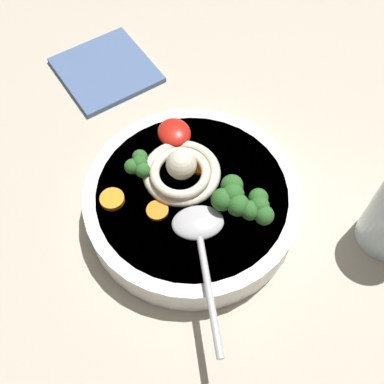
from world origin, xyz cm
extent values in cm
cube|color=#BCB29E|center=(0.00, 0.00, 1.33)|extent=(107.61, 107.61, 2.67)
cylinder|color=white|center=(0.63, 3.31, 5.02)|extent=(26.33, 26.33, 4.71)
cylinder|color=olive|center=(0.63, 3.31, 5.21)|extent=(23.17, 23.17, 4.33)
torus|color=beige|center=(-2.05, 3.12, 8.03)|extent=(9.54, 9.54, 1.32)
torus|color=beige|center=(-1.43, 2.70, 9.08)|extent=(10.22, 10.22, 1.18)
sphere|color=beige|center=(-2.05, 3.12, 9.74)|extent=(3.70, 3.70, 3.70)
ellipsoid|color=#B7B7BC|center=(5.07, 2.09, 8.17)|extent=(5.84, 6.95, 1.60)
cylinder|color=#B7B7BC|center=(12.30, 0.09, 8.17)|extent=(14.67, 4.76, 0.80)
ellipsoid|color=red|center=(-7.76, 4.54, 8.41)|extent=(4.64, 4.18, 2.09)
cylinder|color=#7A9E60|center=(6.70, 8.90, 7.99)|extent=(1.16, 1.16, 1.24)
sphere|color=#2D6628|center=(6.70, 8.90, 9.75)|extent=(2.28, 2.28, 2.28)
sphere|color=#2D6628|center=(7.83, 8.90, 9.54)|extent=(2.28, 2.28, 2.28)
sphere|color=#2D6628|center=(5.66, 9.31, 9.65)|extent=(2.28, 2.28, 2.28)
sphere|color=#2D6628|center=(6.70, 7.76, 9.59)|extent=(2.28, 2.28, 2.28)
cylinder|color=#7A9E60|center=(-4.48, -1.28, 7.89)|extent=(0.97, 0.97, 1.04)
sphere|color=#2D6628|center=(-4.48, -1.28, 9.37)|extent=(1.91, 1.91, 1.91)
sphere|color=#2D6628|center=(-3.52, -1.28, 9.19)|extent=(1.91, 1.91, 1.91)
sphere|color=#2D6628|center=(-5.34, -0.94, 9.28)|extent=(1.91, 1.91, 1.91)
sphere|color=#2D6628|center=(-4.48, -2.24, 9.23)|extent=(1.91, 1.91, 1.91)
cylinder|color=#7A9E60|center=(4.35, 6.72, 8.09)|extent=(1.34, 1.34, 1.43)
sphere|color=#2D6628|center=(4.35, 6.72, 10.11)|extent=(2.62, 2.62, 2.62)
sphere|color=#2D6628|center=(5.66, 6.72, 9.87)|extent=(2.62, 2.62, 2.62)
sphere|color=#2D6628|center=(3.16, 7.19, 9.99)|extent=(2.62, 2.62, 2.62)
sphere|color=#2D6628|center=(4.35, 5.41, 9.92)|extent=(2.62, 2.62, 2.62)
cylinder|color=orange|center=(-2.57, 5.71, 7.58)|extent=(3.00, 3.00, 0.43)
cylinder|color=orange|center=(1.42, -1.45, 7.59)|extent=(2.61, 2.61, 0.44)
cylinder|color=orange|center=(-2.09, -5.80, 7.71)|extent=(2.90, 2.90, 0.67)
cube|color=#4C6693|center=(-27.49, 1.09, 3.07)|extent=(16.00, 15.57, 0.80)
camera|label=1|loc=(27.18, -8.40, 55.17)|focal=43.64mm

